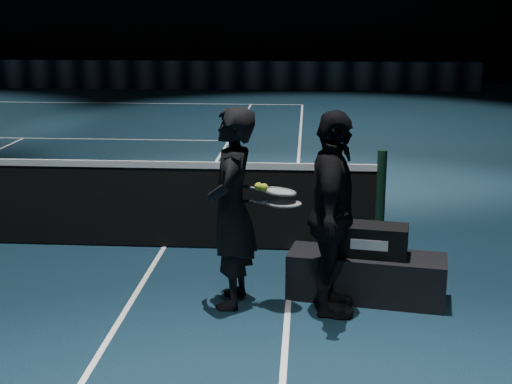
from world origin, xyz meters
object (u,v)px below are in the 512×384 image
racket_bag (368,240)px  racket_upper (279,191)px  player_bench (366,276)px  racket_lower (284,204)px  player_a (232,208)px  player_b (332,214)px  tennis_balls (261,185)px

racket_bag → racket_upper: 0.93m
player_bench → racket_lower: bearing=-150.3°
player_a → racket_upper: bearing=90.5°
player_a → racket_lower: 0.46m
player_bench → player_a: (-1.17, -0.20, 0.66)m
player_b → racket_upper: bearing=80.1°
player_bench → racket_upper: 1.14m
player_b → player_a: bearing=85.2°
racket_lower → racket_upper: bearing=141.3°
racket_bag → racket_upper: (-0.77, -0.21, 0.47)m
tennis_balls → player_a: bearing=173.0°
racket_bag → player_a: size_ratio=0.40×
tennis_balls → player_bench: bearing=14.0°
player_bench → player_a: size_ratio=0.79×
racket_bag → player_b: 0.55m
racket_bag → player_b: bearing=-126.1°
racket_bag → tennis_balls: tennis_balls is taller
player_a → player_b: 0.85m
racket_lower → player_b: bearing=0.0°
player_a → racket_lower: (0.45, -0.06, 0.07)m
racket_lower → player_bench: bearing=27.9°
racket_lower → player_a: bearing=180.0°
player_bench → tennis_balls: bearing=-156.2°
player_bench → racket_bag: bearing=0.0°
racket_bag → player_bench: bearing=0.0°
player_bench → tennis_balls: size_ratio=11.39×
player_a → tennis_balls: bearing=85.9°
racket_upper → player_a: bearing=-178.3°
racket_bag → player_a: (-1.17, -0.20, 0.31)m
player_bench → racket_upper: size_ratio=2.01×
racket_lower → tennis_balls: tennis_balls is taller
player_a → tennis_balls: player_a is taller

